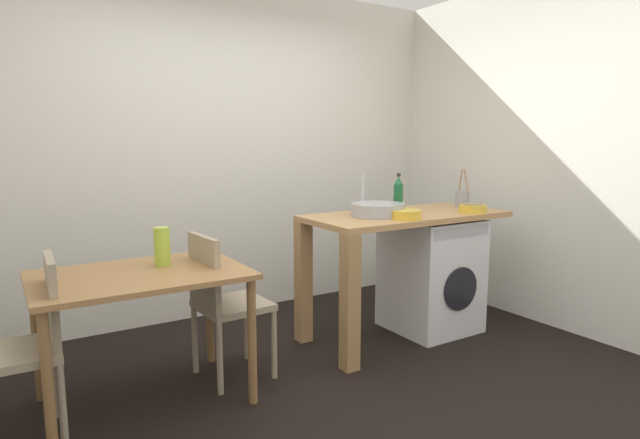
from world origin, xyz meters
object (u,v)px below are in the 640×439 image
washing_machine (431,274)px  utensil_crock (462,198)px  mixing_bowl (406,214)px  vase (162,246)px  dining_table (141,290)px  chair_person_seat (30,340)px  colander (473,208)px  chair_opposite (222,298)px  bottle_tall_green (398,195)px

washing_machine → utensil_crock: 0.67m
mixing_bowl → vase: bearing=170.2°
vase → utensil_crock: bearing=-0.5°
dining_table → chair_person_seat: bearing=-169.4°
utensil_crock → colander: (-0.18, -0.27, -0.04)m
dining_table → mixing_bowl: size_ratio=5.14×
utensil_crock → vase: size_ratio=1.36×
mixing_bowl → dining_table: bearing=174.3°
dining_table → vase: vase is taller
washing_machine → utensil_crock: (0.37, 0.05, 0.56)m
chair_opposite → colander: (1.88, -0.24, 0.44)m
chair_opposite → mixing_bowl: size_ratio=4.20×
washing_machine → chair_opposite: bearing=179.4°
washing_machine → utensil_crock: utensil_crock is taller
bottle_tall_green → vase: bottle_tall_green is taller
washing_machine → colander: (0.19, -0.22, 0.52)m
utensil_crock → vase: (-2.38, 0.02, -0.14)m
bottle_tall_green → utensil_crock: utensil_crock is taller
chair_opposite → mixing_bowl: mixing_bowl is taller
washing_machine → utensil_crock: bearing=8.1°
mixing_bowl → vase: mixing_bowl is taller
utensil_crock → vase: bearing=179.5°
washing_machine → bottle_tall_green: 0.68m
chair_person_seat → vase: 0.80m
bottle_tall_green → vase: 1.76m
chair_person_seat → bottle_tall_green: bearing=-83.1°
washing_machine → vase: (-2.02, 0.07, 0.42)m
utensil_crock → chair_opposite: bearing=-179.1°
colander → washing_machine: bearing=130.7°
utensil_crock → bottle_tall_green: bearing=176.6°
dining_table → colander: (2.35, -0.19, 0.31)m
chair_opposite → utensil_crock: utensil_crock is taller
colander → vase: 2.22m
dining_table → vase: size_ratio=4.99×
washing_machine → vase: 2.06m
dining_table → utensil_crock: utensil_crock is taller
washing_machine → colander: 0.59m
vase → chair_opposite: bearing=-9.6°
colander → vase: size_ratio=0.91×
colander → chair_person_seat: bearing=178.2°
dining_table → utensil_crock: 2.56m
dining_table → utensil_crock: (2.53, 0.08, 0.35)m
mixing_bowl → utensil_crock: bearing=17.1°
mixing_bowl → colander: bearing=-1.8°
chair_opposite → mixing_bowl: (1.25, -0.22, 0.45)m
chair_person_seat → chair_opposite: (1.02, 0.15, 0.00)m
mixing_bowl → utensil_crock: size_ratio=0.71×
chair_opposite → washing_machine: bearing=85.5°
chair_person_seat → washing_machine: chair_person_seat is taller
washing_machine → vase: size_ratio=3.90×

